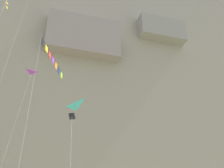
{
  "coord_description": "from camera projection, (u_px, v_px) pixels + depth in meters",
  "views": [
    {
      "loc": [
        -6.36,
        -4.0,
        3.23
      ],
      "look_at": [
        0.54,
        20.38,
        17.59
      ],
      "focal_mm": 42.53,
      "sensor_mm": 36.0,
      "label": 1
    }
  ],
  "objects": [
    {
      "name": "kite_banner_far_left",
      "position": [
        52.0,
        63.0,
        23.03
      ],
      "size": [
        2.39,
        6.69,
        16.9
      ],
      "color": "black",
      "rests_on": "ground"
    },
    {
      "name": "kite_banner_mid_left",
      "position": [
        8.0,
        1.0,
        36.77
      ],
      "size": [
        6.22,
        5.72,
        32.99
      ],
      "color": "black",
      "rests_on": "ground"
    },
    {
      "name": "kite_delta_near_cliff",
      "position": [
        27.0,
        86.0,
        28.19
      ],
      "size": [
        2.47,
        2.71,
        18.25
      ],
      "color": "purple",
      "rests_on": "ground"
    },
    {
      "name": "kite_delta_front_field",
      "position": [
        65.0,
        115.0,
        19.92
      ],
      "size": [
        1.57,
        4.73,
        11.33
      ],
      "color": "#38B2D1",
      "rests_on": "ground"
    },
    {
      "name": "cliff_face",
      "position": [
        74.0,
        83.0,
        65.66
      ],
      "size": [
        180.0,
        25.21,
        71.6
      ],
      "color": "gray",
      "rests_on": "ground"
    }
  ]
}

